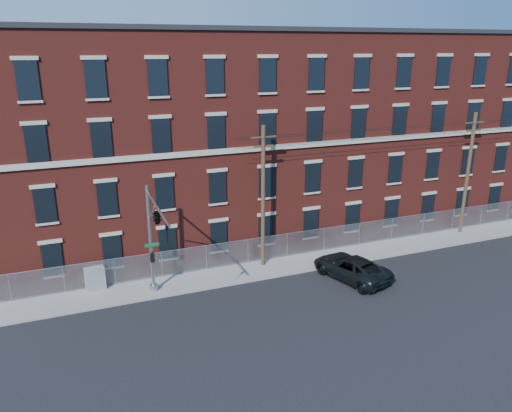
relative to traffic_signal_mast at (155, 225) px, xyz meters
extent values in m
plane|color=black|center=(6.00, -2.18, -5.39)|extent=(140.00, 140.00, 0.00)
cube|color=gray|center=(18.00, 2.82, -5.33)|extent=(65.00, 3.00, 0.12)
cube|color=maroon|center=(18.00, 11.82, 2.61)|extent=(55.00, 14.00, 16.00)
cube|color=black|center=(18.00, 11.82, 10.76)|extent=(55.30, 14.30, 0.30)
cube|color=#A89E8C|center=(18.00, 4.74, 2.91)|extent=(55.00, 0.18, 0.35)
cube|color=black|center=(-5.83, 4.76, -3.19)|extent=(1.20, 0.10, 2.20)
cube|color=black|center=(-5.83, 4.76, 0.41)|extent=(1.20, 0.10, 2.20)
cube|color=black|center=(-5.83, 4.76, 4.21)|extent=(1.20, 0.10, 2.20)
cube|color=black|center=(-5.83, 4.76, 7.81)|extent=(1.20, 0.10, 2.20)
cube|color=black|center=(-2.17, 4.76, -3.19)|extent=(1.20, 0.10, 2.20)
cube|color=black|center=(-2.17, 4.76, 0.41)|extent=(1.20, 0.10, 2.20)
cube|color=black|center=(-2.17, 4.76, 4.21)|extent=(1.20, 0.10, 2.20)
cube|color=black|center=(-2.17, 4.76, 7.81)|extent=(1.20, 0.10, 2.20)
cube|color=black|center=(1.50, 4.76, -3.19)|extent=(1.20, 0.10, 2.20)
cube|color=black|center=(1.50, 4.76, 0.41)|extent=(1.20, 0.10, 2.20)
cube|color=black|center=(1.50, 4.76, 4.21)|extent=(1.20, 0.10, 2.20)
cube|color=black|center=(1.50, 4.76, 7.81)|extent=(1.20, 0.10, 2.20)
cube|color=black|center=(5.17, 4.76, -3.19)|extent=(1.20, 0.10, 2.20)
cube|color=black|center=(5.17, 4.76, 0.41)|extent=(1.20, 0.10, 2.20)
cube|color=black|center=(5.17, 4.76, 4.21)|extent=(1.20, 0.10, 2.20)
cube|color=black|center=(5.17, 4.76, 7.81)|extent=(1.20, 0.10, 2.20)
cube|color=black|center=(8.83, 4.76, -3.19)|extent=(1.20, 0.10, 2.20)
cube|color=black|center=(8.83, 4.76, 0.41)|extent=(1.20, 0.10, 2.20)
cube|color=black|center=(8.83, 4.76, 4.21)|extent=(1.20, 0.10, 2.20)
cube|color=black|center=(8.83, 4.76, 7.81)|extent=(1.20, 0.10, 2.20)
cube|color=black|center=(12.50, 4.76, -3.19)|extent=(1.20, 0.10, 2.20)
cube|color=black|center=(12.50, 4.76, 0.41)|extent=(1.20, 0.10, 2.20)
cube|color=black|center=(12.50, 4.76, 4.21)|extent=(1.20, 0.10, 2.20)
cube|color=black|center=(12.50, 4.76, 7.81)|extent=(1.20, 0.10, 2.20)
cube|color=black|center=(16.17, 4.76, -3.19)|extent=(1.20, 0.10, 2.20)
cube|color=black|center=(16.17, 4.76, 0.41)|extent=(1.20, 0.10, 2.20)
cube|color=black|center=(16.17, 4.76, 4.21)|extent=(1.20, 0.10, 2.20)
cube|color=black|center=(16.17, 4.76, 7.81)|extent=(1.20, 0.10, 2.20)
cube|color=black|center=(19.83, 4.76, -3.19)|extent=(1.20, 0.10, 2.20)
cube|color=black|center=(19.83, 4.76, 0.41)|extent=(1.20, 0.10, 2.20)
cube|color=black|center=(19.83, 4.76, 4.21)|extent=(1.20, 0.10, 2.20)
cube|color=black|center=(19.83, 4.76, 7.81)|extent=(1.20, 0.10, 2.20)
cube|color=black|center=(23.50, 4.76, -3.19)|extent=(1.20, 0.10, 2.20)
cube|color=black|center=(23.50, 4.76, 0.41)|extent=(1.20, 0.10, 2.20)
cube|color=black|center=(23.50, 4.76, 4.21)|extent=(1.20, 0.10, 2.20)
cube|color=black|center=(23.50, 4.76, 7.81)|extent=(1.20, 0.10, 2.20)
cube|color=black|center=(27.17, 4.76, -3.19)|extent=(1.20, 0.10, 2.20)
cube|color=black|center=(27.17, 4.76, 0.41)|extent=(1.20, 0.10, 2.20)
cube|color=black|center=(27.17, 4.76, 4.21)|extent=(1.20, 0.10, 2.20)
cube|color=black|center=(27.17, 4.76, 7.81)|extent=(1.20, 0.10, 2.20)
cube|color=black|center=(30.83, 4.76, -3.19)|extent=(1.20, 0.10, 2.20)
cube|color=black|center=(30.83, 4.76, 0.41)|extent=(1.20, 0.10, 2.20)
cube|color=black|center=(30.83, 4.76, 4.21)|extent=(1.20, 0.10, 2.20)
cube|color=#A5A8AD|center=(18.00, 4.12, -4.37)|extent=(59.00, 0.02, 1.80)
cylinder|color=#9EA0A5|center=(18.00, 4.12, -3.47)|extent=(59.00, 0.04, 0.04)
cylinder|color=#9EA0A5|center=(-8.39, 4.12, -4.37)|extent=(0.06, 0.06, 1.85)
cylinder|color=#9EA0A5|center=(-5.29, 4.12, -4.37)|extent=(0.06, 0.06, 1.85)
cylinder|color=#9EA0A5|center=(-2.18, 4.12, -4.37)|extent=(0.06, 0.06, 1.85)
cylinder|color=#9EA0A5|center=(0.92, 4.12, -4.37)|extent=(0.06, 0.06, 1.85)
cylinder|color=#9EA0A5|center=(4.03, 4.12, -4.37)|extent=(0.06, 0.06, 1.85)
cylinder|color=#9EA0A5|center=(7.13, 4.12, -4.37)|extent=(0.06, 0.06, 1.85)
cylinder|color=#9EA0A5|center=(10.24, 4.12, -4.37)|extent=(0.06, 0.06, 1.85)
cylinder|color=#9EA0A5|center=(13.34, 4.12, -4.37)|extent=(0.06, 0.06, 1.85)
cylinder|color=#9EA0A5|center=(16.45, 4.12, -4.37)|extent=(0.06, 0.06, 1.85)
cylinder|color=#9EA0A5|center=(19.55, 4.12, -4.37)|extent=(0.06, 0.06, 1.85)
cylinder|color=#9EA0A5|center=(22.66, 4.12, -4.37)|extent=(0.06, 0.06, 1.85)
cylinder|color=#9EA0A5|center=(25.76, 4.12, -4.37)|extent=(0.06, 0.06, 1.85)
cylinder|color=#9EA0A5|center=(28.87, 4.12, -4.37)|extent=(0.06, 0.06, 1.85)
cylinder|color=#9EA0A5|center=(31.97, 4.12, -4.37)|extent=(0.06, 0.06, 1.85)
cylinder|color=#9EA0A5|center=(0.00, 2.32, -1.77)|extent=(0.22, 0.22, 7.00)
cylinder|color=#9EA0A5|center=(0.00, 2.32, -5.07)|extent=(0.50, 0.50, 0.40)
cylinder|color=#9EA0A5|center=(0.00, -0.93, 1.33)|extent=(0.14, 6.50, 0.14)
cylinder|color=#9EA0A5|center=(0.00, 1.12, 0.33)|extent=(0.08, 2.18, 1.56)
cube|color=#0C592D|center=(0.05, 2.17, -2.07)|extent=(0.90, 0.03, 0.22)
cube|color=black|center=(0.00, 2.07, -2.87)|extent=(0.25, 0.25, 0.60)
imported|color=black|center=(0.00, -3.48, 0.78)|extent=(0.16, 0.20, 1.00)
imported|color=black|center=(0.00, -0.68, 0.78)|extent=(0.53, 2.48, 1.00)
cylinder|color=#4C3826|center=(8.00, 3.42, -0.27)|extent=(0.28, 0.28, 10.00)
cube|color=#4C3826|center=(8.00, 3.42, 3.93)|extent=(1.80, 0.12, 0.12)
cube|color=#4C3826|center=(8.00, 3.42, 3.33)|extent=(1.40, 0.12, 0.12)
cylinder|color=#4C3826|center=(26.00, 3.42, -0.27)|extent=(0.28, 0.28, 10.00)
cube|color=#4C3826|center=(26.00, 3.42, 3.93)|extent=(1.80, 0.12, 0.12)
cube|color=#4C3826|center=(26.00, 3.42, 3.33)|extent=(1.40, 0.12, 0.12)
cylinder|color=black|center=(26.00, 3.12, 3.93)|extent=(40.00, 0.02, 0.02)
cylinder|color=black|center=(26.00, 3.72, 3.93)|extent=(40.00, 0.02, 0.02)
cylinder|color=black|center=(26.00, 3.42, 3.33)|extent=(40.00, 0.02, 0.02)
imported|color=black|center=(12.84, -0.57, -4.60)|extent=(4.10, 6.15, 1.57)
cube|color=gray|center=(-3.45, 3.82, -4.51)|extent=(1.28, 0.75, 1.52)
camera|label=1|loc=(-4.24, -26.47, 9.63)|focal=34.52mm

